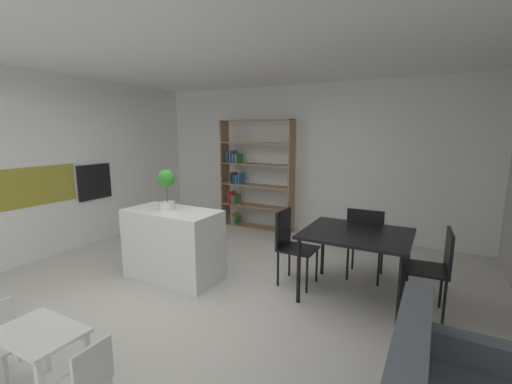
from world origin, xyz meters
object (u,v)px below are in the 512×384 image
Objects in this scene: dining_chair_far at (365,238)px; dining_chair_island_side at (291,241)px; open_bookshelf at (251,177)px; built_in_oven at (94,182)px; child_chair_left at (4,337)px; child_chair_right at (87,380)px; child_table at (41,344)px; kitchen_island at (173,244)px; dining_chair_window_side at (435,264)px; potted_plant_on_island at (167,185)px; dining_table at (357,238)px.

dining_chair_island_side is (-0.80, -0.51, -0.02)m from dining_chair_far.
open_bookshelf is 2.22× the size of dining_chair_far.
open_bookshelf is at bearing 48.62° from built_in_oven.
child_chair_right is at bearing -96.92° from child_chair_left.
open_bookshelf is 3.43× the size of child_table.
child_table is at bearing -78.97° from open_bookshelf.
built_in_oven is 0.49× the size of kitchen_island.
child_table is 1.03× the size of child_chair_right.
dining_chair_window_side is (2.38, 2.58, 0.13)m from child_table.
dining_chair_island_side is (1.45, 0.58, -0.67)m from potted_plant_on_island.
potted_plant_on_island reaches higher than child_chair_left.
dining_table is at bearing 14.47° from potted_plant_on_island.
dining_chair_island_side reaches higher than child_chair_left.
child_chair_left is at bearing -85.09° from open_bookshelf.
child_table is 3.04m from dining_table.
dining_table is (2.18, 0.58, 0.25)m from kitchen_island.
open_bookshelf reaches higher than potted_plant_on_island.
built_in_oven is 4.11m from child_chair_right.
child_chair_left is at bearing -179.20° from child_table.
child_table is at bearing 163.61° from dining_chair_island_side.
built_in_oven is at bearing -93.35° from dining_chair_window_side.
kitchen_island is (2.13, -0.47, -0.60)m from built_in_oven.
child_chair_left is 3.74m from dining_chair_far.
child_chair_left is 0.99m from child_chair_right.
potted_plant_on_island is at bearing -83.69° from dining_chair_window_side.
built_in_oven is at bearing 5.23° from dining_chair_far.
child_chair_right reaches higher than child_table.
built_in_oven is 0.63× the size of dining_chair_far.
potted_plant_on_island is at bearing 112.57° from dining_chair_island_side.
dining_chair_island_side is (-0.79, 0.00, -0.15)m from dining_table.
child_chair_left is 0.64× the size of dining_chair_window_side.
child_chair_left is at bearing 53.04° from dining_chair_far.
child_chair_right is 2.60m from dining_chair_island_side.
child_chair_left is (-0.50, -0.01, -0.10)m from child_table.
child_chair_left is 0.51× the size of dining_table.
kitchen_island is 2.05× the size of child_chair_right.
child_chair_right is 0.65× the size of dining_chair_window_side.
dining_chair_far is (2.25, 1.09, -0.65)m from potted_plant_on_island.
open_bookshelf is at bearing 141.38° from dining_table.
child_table is 1.05× the size of child_chair_left.
child_table is 0.53× the size of dining_table.
potted_plant_on_island is 2.24m from child_table.
potted_plant_on_island is 2.46m from child_chair_right.
dining_chair_far is at bearing -41.44° from child_chair_left.
dining_table is at bearing 156.01° from child_chair_right.
kitchen_island is at bearing -0.69° from potted_plant_on_island.
kitchen_island is 0.77m from potted_plant_on_island.
dining_chair_window_side is at bearing -31.10° from open_bookshelf.
built_in_oven is 3.56m from dining_chair_island_side.
built_in_oven is 2.78m from open_bookshelf.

